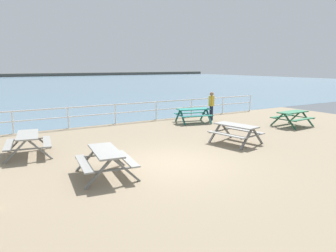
% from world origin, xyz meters
% --- Properties ---
extents(ground_plane, '(30.00, 24.00, 0.20)m').
position_xyz_m(ground_plane, '(0.00, 0.00, -0.10)').
color(ground_plane, gray).
extents(sea_band, '(142.00, 90.00, 0.01)m').
position_xyz_m(sea_band, '(0.00, 52.75, 0.00)').
color(sea_band, slate).
rests_on(sea_band, ground).
extents(seaward_railing, '(23.07, 0.07, 1.08)m').
position_xyz_m(seaward_railing, '(0.00, 7.75, 0.77)').
color(seaward_railing, white).
rests_on(seaward_railing, ground).
extents(picnic_table_near_left, '(1.82, 2.05, 0.80)m').
position_xyz_m(picnic_table_near_left, '(3.81, 0.96, 0.58)').
color(picnic_table_near_left, gray).
rests_on(picnic_table_near_left, ground).
extents(picnic_table_near_right, '(1.90, 1.65, 0.80)m').
position_xyz_m(picnic_table_near_right, '(9.00, 2.23, 0.58)').
color(picnic_table_near_right, '#286B47').
rests_on(picnic_table_near_right, ground).
extents(picnic_table_mid_centre, '(2.10, 1.88, 0.80)m').
position_xyz_m(picnic_table_mid_centre, '(5.18, 5.86, 0.58)').
color(picnic_table_mid_centre, '#1E7A70').
rests_on(picnic_table_mid_centre, ground).
extents(picnic_table_far_left, '(1.78, 2.01, 0.80)m').
position_xyz_m(picnic_table_far_left, '(-3.75, 3.42, 0.58)').
color(picnic_table_far_left, gray).
rests_on(picnic_table_far_left, ground).
extents(picnic_table_far_right, '(1.74, 1.98, 0.80)m').
position_xyz_m(picnic_table_far_right, '(-2.15, -0.06, 0.58)').
color(picnic_table_far_right, gray).
rests_on(picnic_table_far_right, ground).
extents(visitor, '(0.48, 0.36, 1.66)m').
position_xyz_m(visitor, '(6.46, 5.85, 0.95)').
color(visitor, '#1E2338').
rests_on(visitor, ground).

